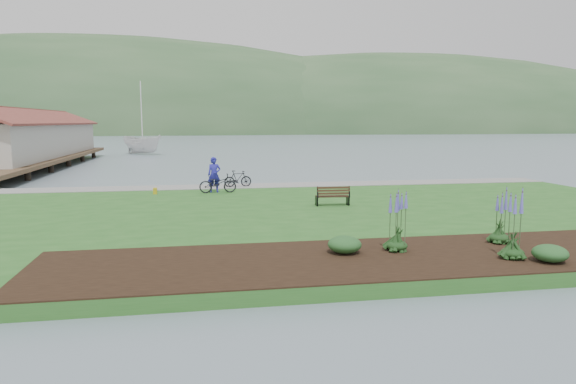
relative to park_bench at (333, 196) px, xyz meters
name	(u,v)px	position (x,y,z in m)	size (l,w,h in m)	color
ground	(298,212)	(-1.45, 0.87, -0.86)	(600.00, 600.00, 0.00)	slate
lawn	(307,215)	(-1.45, -1.13, -0.66)	(34.00, 20.00, 0.40)	#255B20
shoreline_path	(275,185)	(-1.45, 7.77, -0.45)	(34.00, 2.20, 0.03)	gray
garden_bed	(465,253)	(1.55, -8.93, -0.44)	(24.00, 4.40, 0.04)	black
far_hillside	(263,133)	(18.55, 170.87, -0.86)	(580.00, 80.00, 38.00)	#315530
pier_pavilion	(25,139)	(-21.45, 28.39, 1.78)	(8.00, 36.00, 5.40)	#4C3826
park_bench	(333,196)	(0.00, 0.00, 0.00)	(1.53, 0.70, 0.93)	black
person	(214,172)	(-5.12, 5.43, 0.65)	(0.81, 0.56, 2.23)	#2623A0
bicycle_a	(218,183)	(-4.95, 5.18, 0.05)	(1.96, 0.68, 1.03)	black
bicycle_b	(238,179)	(-3.70, 7.45, 0.03)	(1.61, 0.47, 0.97)	black
sailboat	(143,154)	(-12.89, 46.30, -0.86)	(11.23, 11.44, 29.61)	silver
pannier	(155,191)	(-8.21, 5.29, -0.30)	(0.19, 0.30, 0.32)	#B89E15
echium_0	(514,230)	(2.49, -9.76, 0.37)	(0.62, 0.62, 2.09)	#133412
echium_1	(500,221)	(3.19, -8.01, 0.25)	(0.62, 0.62, 1.83)	#133412
echium_4	(398,220)	(-0.32, -8.41, 0.48)	(0.62, 0.62, 2.11)	#133412
shrub_0	(345,244)	(-1.89, -8.38, -0.18)	(0.97, 0.97, 0.48)	#1E4C21
shrub_1	(550,253)	(3.27, -10.25, -0.19)	(0.92, 0.92, 0.46)	#1E4C21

